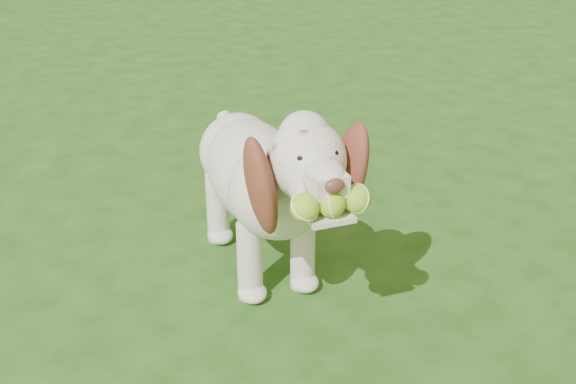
{
  "coord_description": "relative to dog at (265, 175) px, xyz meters",
  "views": [
    {
      "loc": [
        -0.1,
        -2.96,
        1.65
      ],
      "look_at": [
        -0.03,
        -0.65,
        0.51
      ],
      "focal_mm": 45.0,
      "sensor_mm": 36.0,
      "label": 1
    }
  ],
  "objects": [
    {
      "name": "ground",
      "position": [
        0.11,
        0.4,
        -0.46
      ],
      "size": [
        80.0,
        80.0,
        0.0
      ],
      "primitive_type": "plane",
      "color": "#1E4513",
      "rests_on": "ground"
    },
    {
      "name": "dog",
      "position": [
        0.0,
        0.0,
        0.0
      ],
      "size": [
        0.72,
        1.3,
        0.86
      ],
      "rotation": [
        0.0,
        0.0,
        0.32
      ],
      "color": "silver",
      "rests_on": "ground"
    }
  ]
}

